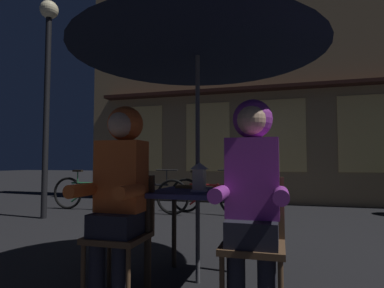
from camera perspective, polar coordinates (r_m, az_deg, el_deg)
ground_plane at (r=2.78m, az=1.05°, el=-23.77°), size 60.00×60.00×0.00m
cafe_table at (r=2.63m, az=1.04°, el=-10.61°), size 0.72×0.72×0.74m
patio_umbrella at (r=2.82m, az=1.01°, el=19.32°), size 2.10×2.10×2.31m
lantern at (r=2.51m, az=1.33°, el=-5.84°), size 0.11×0.11×0.23m
chair_left at (r=2.48m, az=-12.38°, el=-14.44°), size 0.40×0.40×0.87m
chair_right at (r=2.21m, az=11.08°, el=-15.85°), size 0.40×0.40×0.87m
person_left_hooded at (r=2.39m, az=-12.91°, el=-6.24°), size 0.45×0.56×1.40m
person_right_hooded at (r=2.11m, az=10.84°, el=-6.67°), size 0.45×0.56×1.40m
shopfront_building at (r=8.19m, az=15.65°, el=11.79°), size 10.00×0.93×6.20m
street_lamp at (r=6.34m, az=-24.64°, el=12.94°), size 0.32×0.32×3.88m
bicycle_nearest at (r=6.85m, az=-18.04°, el=-8.39°), size 1.68×0.12×0.84m
bicycle_second at (r=6.15m, az=-8.01°, el=-9.12°), size 1.68×0.15×0.84m
bicycle_third at (r=6.00m, az=3.18°, el=-9.29°), size 1.66×0.36×0.84m
book at (r=2.86m, az=-0.60°, el=-7.73°), size 0.22×0.18×0.02m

